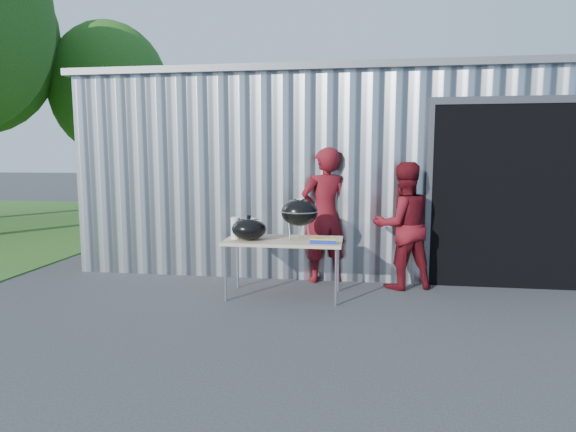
% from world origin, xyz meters
% --- Properties ---
extents(ground, '(80.00, 80.00, 0.00)m').
position_xyz_m(ground, '(0.00, 0.00, 0.00)').
color(ground, '#333335').
extents(building, '(8.20, 6.20, 3.10)m').
position_xyz_m(building, '(0.92, 4.59, 1.54)').
color(building, silver).
rests_on(building, ground).
extents(tree_far, '(3.53, 3.53, 5.84)m').
position_xyz_m(tree_far, '(-6.50, 9.00, 3.80)').
color(tree_far, '#442D19').
rests_on(tree_far, ground).
extents(folding_table, '(1.50, 0.75, 0.75)m').
position_xyz_m(folding_table, '(0.15, 0.85, 0.71)').
color(folding_table, tan).
rests_on(folding_table, ground).
extents(kettle_grill, '(0.48, 0.48, 0.95)m').
position_xyz_m(kettle_grill, '(0.35, 0.92, 1.16)').
color(kettle_grill, black).
rests_on(kettle_grill, folding_table).
extents(grill_lid, '(0.44, 0.44, 0.32)m').
position_xyz_m(grill_lid, '(-0.28, 0.75, 0.89)').
color(grill_lid, black).
rests_on(grill_lid, folding_table).
extents(paper_towels, '(0.12, 0.12, 0.28)m').
position_xyz_m(paper_towels, '(-0.47, 0.80, 0.89)').
color(paper_towels, white).
rests_on(paper_towels, folding_table).
extents(white_tub, '(0.20, 0.15, 0.10)m').
position_xyz_m(white_tub, '(-0.40, 1.01, 0.80)').
color(white_tub, white).
rests_on(white_tub, folding_table).
extents(foil_box, '(0.32, 0.05, 0.06)m').
position_xyz_m(foil_box, '(0.68, 0.60, 0.78)').
color(foil_box, '#182AA0').
rests_on(foil_box, folding_table).
extents(person_cook, '(0.83, 0.71, 1.93)m').
position_xyz_m(person_cook, '(0.63, 1.67, 0.97)').
color(person_cook, maroon).
rests_on(person_cook, ground).
extents(person_bystander, '(1.01, 0.90, 1.73)m').
position_xyz_m(person_bystander, '(1.71, 1.49, 0.87)').
color(person_bystander, maroon).
rests_on(person_bystander, ground).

